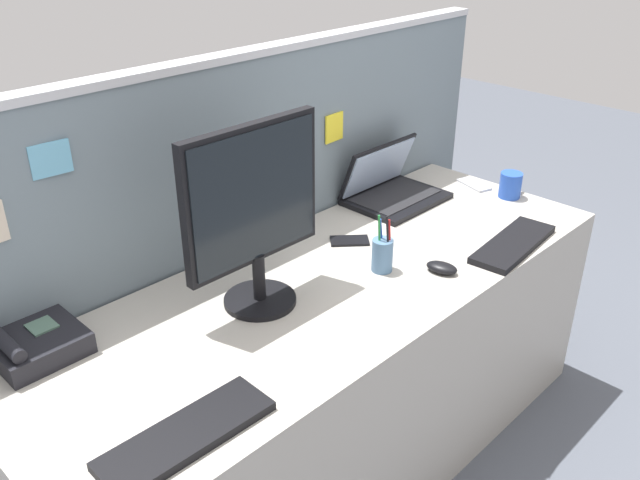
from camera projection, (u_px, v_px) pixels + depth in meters
ground_plane at (330, 458)px, 2.39m from camera, size 10.00×10.00×0.00m
desk at (331, 376)px, 2.22m from camera, size 2.05×0.74×0.74m
cubicle_divider at (246, 251)px, 2.32m from camera, size 2.40×0.08×1.37m
desktop_monitor at (254, 208)px, 1.80m from camera, size 0.45×0.21×0.53m
laptop at (390, 187)px, 2.57m from camera, size 0.36×0.28×0.22m
desk_phone at (36, 344)px, 1.70m from camera, size 0.22×0.20×0.09m
keyboard_main at (513, 244)px, 2.23m from camera, size 0.41×0.17×0.02m
keyboard_spare at (187, 435)px, 1.45m from camera, size 0.40×0.14×0.02m
computer_mouse_right_hand at (442, 268)px, 2.08m from camera, size 0.08×0.11×0.03m
pen_cup at (382, 254)px, 2.07m from camera, size 0.07×0.07×0.19m
cell_phone_silver_slab at (474, 185)px, 2.70m from camera, size 0.10×0.15×0.01m
cell_phone_black_slab at (350, 241)px, 2.27m from camera, size 0.14×0.14×0.01m
coffee_mug at (511, 185)px, 2.58m from camera, size 0.12×0.08×0.10m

